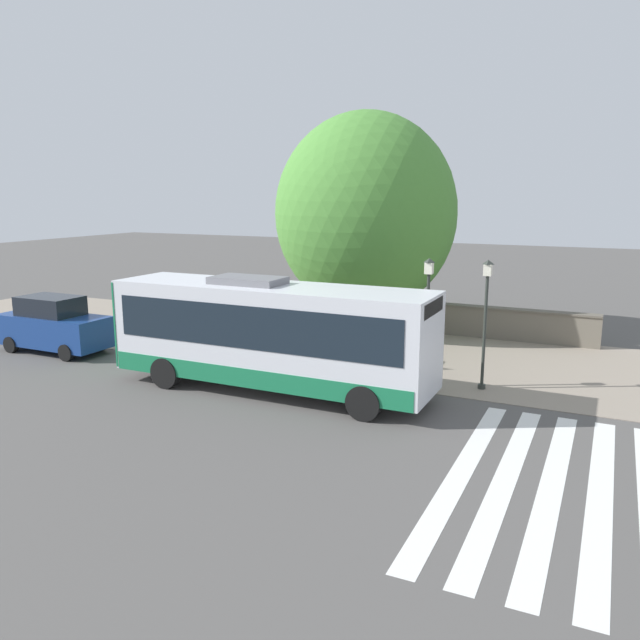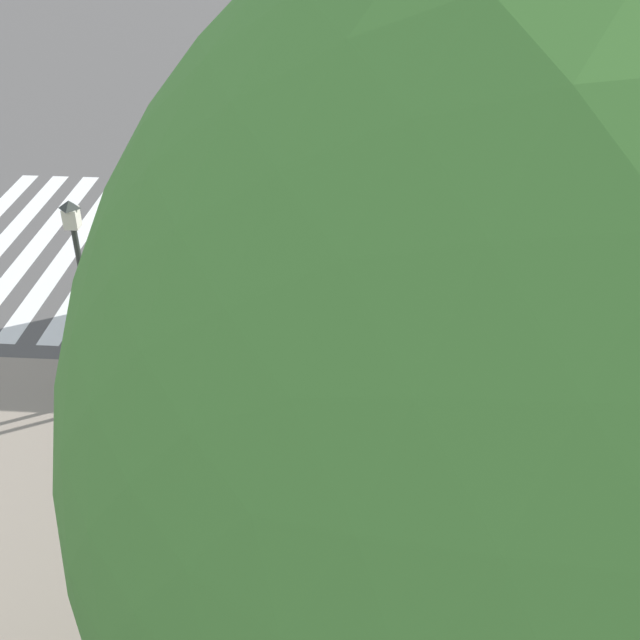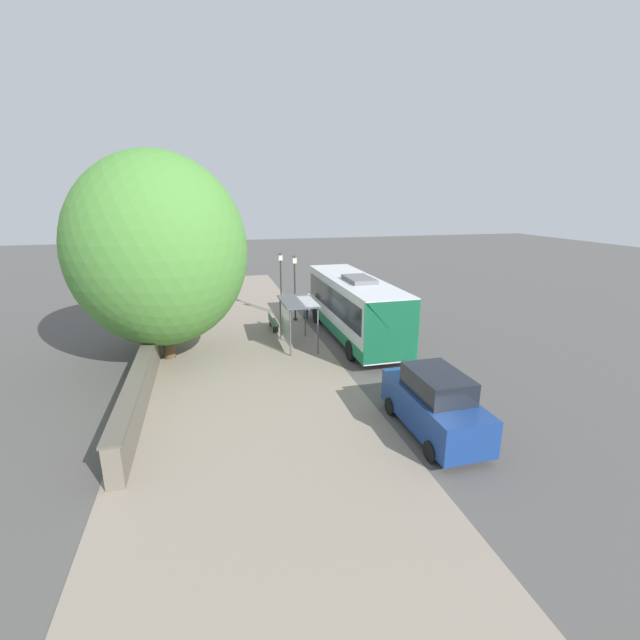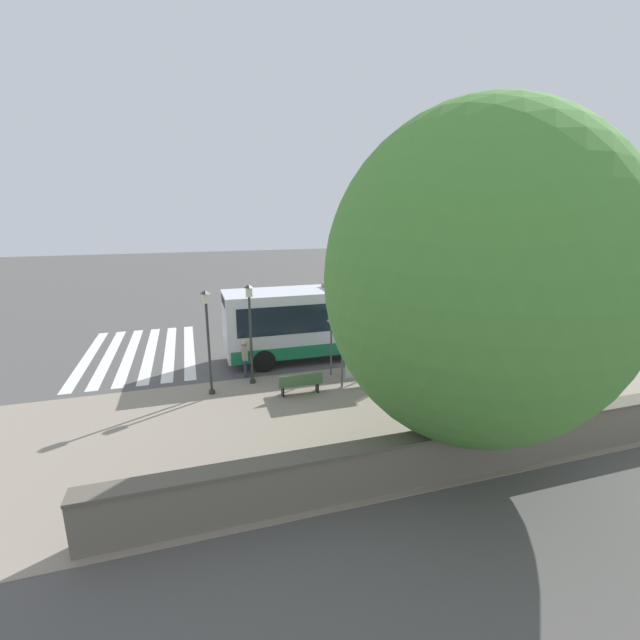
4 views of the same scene
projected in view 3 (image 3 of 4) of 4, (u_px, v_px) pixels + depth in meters
name	position (u px, v px, depth m)	size (l,w,h in m)	color
ground_plane	(325.00, 345.00, 22.84)	(120.00, 120.00, 0.00)	#514F4C
sidewalk_plaza	(240.00, 352.00, 21.75)	(9.00, 44.00, 0.02)	gray
crosswalk_stripes	(353.00, 299.00, 33.25)	(9.00, 5.25, 0.01)	silver
stone_wall	(154.00, 346.00, 20.57)	(0.60, 20.00, 1.37)	#6B6356
bus	(354.00, 306.00, 23.45)	(2.69, 10.30, 3.59)	silver
bus_shelter	(295.00, 309.00, 22.11)	(1.69, 3.14, 2.47)	#515459
pedestrian	(306.00, 304.00, 27.47)	(0.34, 0.22, 1.68)	#2D3347
bench	(273.00, 322.00, 25.35)	(0.40, 1.73, 0.88)	#4C7247
street_lamp_near	(295.00, 282.00, 26.70)	(0.28, 0.28, 4.17)	#2D332D
street_lamp_far	(281.00, 278.00, 28.13)	(0.28, 0.28, 4.13)	#2D332D
shade_tree	(159.00, 251.00, 19.55)	(8.00, 8.00, 9.65)	brown
parked_car_behind_bus	(434.00, 404.00, 14.08)	(1.91, 4.55, 2.20)	navy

